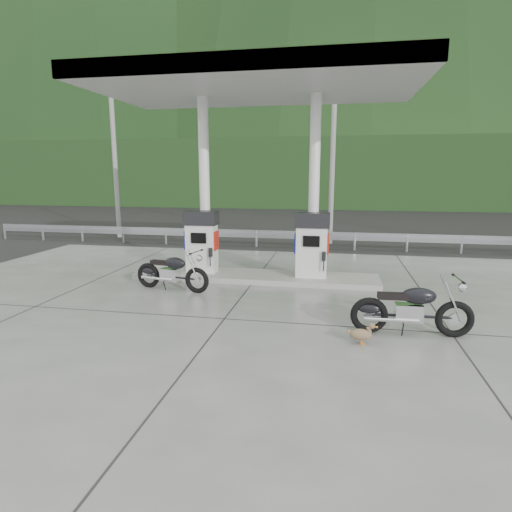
% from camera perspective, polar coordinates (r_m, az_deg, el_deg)
% --- Properties ---
extents(ground, '(160.00, 160.00, 0.00)m').
position_cam_1_polar(ground, '(10.06, -2.75, -6.62)').
color(ground, black).
rests_on(ground, ground).
extents(forecourt_apron, '(18.00, 14.00, 0.02)m').
position_cam_1_polar(forecourt_apron, '(10.06, -2.75, -6.56)').
color(forecourt_apron, slate).
rests_on(forecourt_apron, ground).
extents(pump_island, '(7.00, 1.40, 0.15)m').
position_cam_1_polar(pump_island, '(12.39, -0.08, -2.76)').
color(pump_island, gray).
rests_on(pump_island, forecourt_apron).
extents(gas_pump_left, '(0.95, 0.55, 1.80)m').
position_cam_1_polar(gas_pump_left, '(12.58, -7.26, 1.90)').
color(gas_pump_left, silver).
rests_on(gas_pump_left, pump_island).
extents(gas_pump_right, '(0.95, 0.55, 1.80)m').
position_cam_1_polar(gas_pump_right, '(12.00, 7.45, 1.45)').
color(gas_pump_right, silver).
rests_on(gas_pump_right, pump_island).
extents(canopy_column_left, '(0.30, 0.30, 5.00)m').
position_cam_1_polar(canopy_column_left, '(12.82, -6.88, 9.27)').
color(canopy_column_left, white).
rests_on(canopy_column_left, pump_island).
extents(canopy_column_right, '(0.30, 0.30, 5.00)m').
position_cam_1_polar(canopy_column_right, '(12.24, 7.75, 9.17)').
color(canopy_column_right, white).
rests_on(canopy_column_right, pump_island).
extents(canopy_roof, '(8.50, 5.00, 0.40)m').
position_cam_1_polar(canopy_roof, '(12.25, -0.09, 21.96)').
color(canopy_roof, silver).
rests_on(canopy_roof, canopy_column_left).
extents(guardrail, '(26.00, 0.16, 1.42)m').
position_cam_1_polar(guardrail, '(17.62, 3.26, 3.39)').
color(guardrail, gray).
rests_on(guardrail, ground).
extents(road, '(60.00, 7.00, 0.01)m').
position_cam_1_polar(road, '(21.16, 4.48, 2.72)').
color(road, black).
rests_on(road, ground).
extents(utility_pole_a, '(0.22, 0.22, 8.00)m').
position_cam_1_polar(utility_pole_a, '(21.45, -18.36, 13.03)').
color(utility_pole_a, gray).
rests_on(utility_pole_a, ground).
extents(utility_pole_b, '(0.22, 0.22, 8.00)m').
position_cam_1_polar(utility_pole_b, '(18.84, 10.21, 13.76)').
color(utility_pole_b, gray).
rests_on(utility_pole_b, ground).
extents(tree_band, '(80.00, 6.00, 6.00)m').
position_cam_1_polar(tree_band, '(39.38, 7.54, 10.87)').
color(tree_band, black).
rests_on(tree_band, ground).
extents(forested_hills, '(100.00, 40.00, 140.00)m').
position_cam_1_polar(forested_hills, '(69.42, 8.91, 8.38)').
color(forested_hills, black).
rests_on(forested_hills, ground).
extents(motorcycle_left, '(2.09, 1.01, 0.95)m').
position_cam_1_polar(motorcycle_left, '(11.38, -11.15, -2.14)').
color(motorcycle_left, black).
rests_on(motorcycle_left, forecourt_apron).
extents(motorcycle_right, '(2.13, 0.75, 1.00)m').
position_cam_1_polar(motorcycle_right, '(8.63, 20.06, -6.69)').
color(motorcycle_right, black).
rests_on(motorcycle_right, forecourt_apron).
extents(duck, '(0.48, 0.14, 0.34)m').
position_cam_1_polar(duck, '(8.02, 13.76, -10.16)').
color(duck, brown).
rests_on(duck, forecourt_apron).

